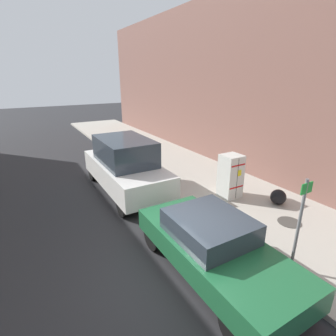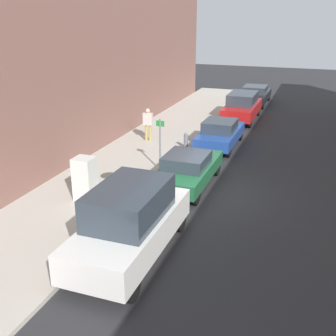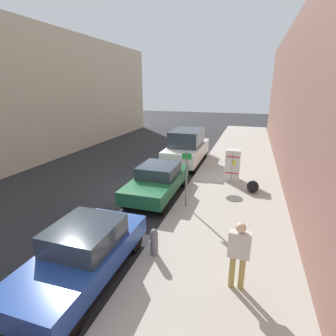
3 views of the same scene
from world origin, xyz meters
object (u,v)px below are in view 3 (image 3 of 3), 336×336
at_px(discarded_refrigerator, 233,165).
at_px(parked_sedan_green, 158,180).
at_px(pedestrian_walking_far, 239,251).
at_px(fire_hydrant, 154,242).
at_px(parked_van_white, 187,147).
at_px(parked_hatchback_blue, 83,253).
at_px(street_sign_post, 186,176).
at_px(trash_bag, 253,186).

distance_m(discarded_refrigerator, parked_sedan_green, 4.10).
bearing_deg(pedestrian_walking_far, parked_sedan_green, -125.07).
xyz_separation_m(fire_hydrant, parked_van_white, (1.45, -9.74, 0.53)).
bearing_deg(parked_hatchback_blue, fire_hydrant, -138.76).
xyz_separation_m(street_sign_post, fire_hydrant, (0.11, 3.32, -0.87)).
xyz_separation_m(parked_sedan_green, parked_hatchback_blue, (-0.00, 5.58, -0.01)).
height_order(pedestrian_walking_far, parked_van_white, parked_van_white).
xyz_separation_m(discarded_refrigerator, fire_hydrant, (1.60, 7.05, -0.39)).
xyz_separation_m(pedestrian_walking_far, parked_sedan_green, (3.76, -4.93, -0.40)).
bearing_deg(discarded_refrigerator, parked_van_white, -41.36).
bearing_deg(street_sign_post, parked_van_white, -76.38).
relative_size(discarded_refrigerator, pedestrian_walking_far, 0.93).
relative_size(fire_hydrant, trash_bag, 1.50).
height_order(discarded_refrigerator, parked_hatchback_blue, discarded_refrigerator).
xyz_separation_m(street_sign_post, trash_bag, (-2.53, -2.37, -1.02)).
distance_m(parked_van_white, parked_sedan_green, 5.43).
height_order(discarded_refrigerator, fire_hydrant, discarded_refrigerator).
height_order(trash_bag, pedestrian_walking_far, pedestrian_walking_far).
bearing_deg(trash_bag, parked_hatchback_blue, 59.61).
distance_m(fire_hydrant, parked_hatchback_blue, 1.93).
relative_size(fire_hydrant, pedestrian_walking_far, 0.47).
bearing_deg(parked_hatchback_blue, parked_van_white, -90.00).
bearing_deg(street_sign_post, pedestrian_walking_far, 119.21).
distance_m(trash_bag, parked_sedan_green, 4.32).
relative_size(fire_hydrant, parked_sedan_green, 0.19).
relative_size(trash_bag, pedestrian_walking_far, 0.31).
distance_m(parked_sedan_green, parked_hatchback_blue, 5.58).
relative_size(street_sign_post, pedestrian_walking_far, 1.32).
height_order(street_sign_post, parked_hatchback_blue, street_sign_post).
xyz_separation_m(street_sign_post, parked_van_white, (1.55, -6.41, -0.34)).
bearing_deg(discarded_refrigerator, street_sign_post, 68.17).
bearing_deg(parked_hatchback_blue, discarded_refrigerator, -110.12).
bearing_deg(parked_van_white, street_sign_post, 103.62).
relative_size(street_sign_post, trash_bag, 4.24).
relative_size(parked_van_white, parked_hatchback_blue, 1.18).
height_order(fire_hydrant, trash_bag, fire_hydrant).
bearing_deg(fire_hydrant, parked_hatchback_blue, 41.24).
height_order(fire_hydrant, parked_hatchback_blue, parked_hatchback_blue).
distance_m(trash_bag, parked_hatchback_blue, 8.08).
height_order(discarded_refrigerator, parked_van_white, parked_van_white).
xyz_separation_m(fire_hydrant, parked_hatchback_blue, (1.45, 1.27, 0.18)).
xyz_separation_m(discarded_refrigerator, parked_hatchback_blue, (3.05, 8.32, -0.21)).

